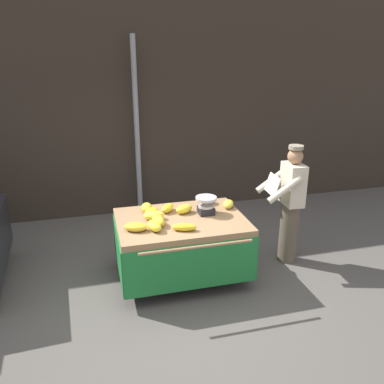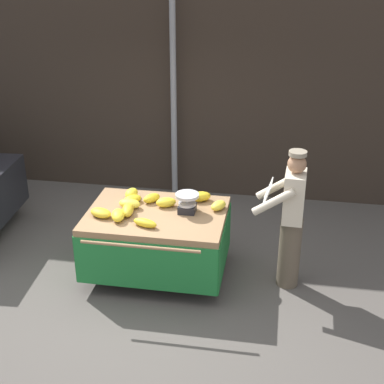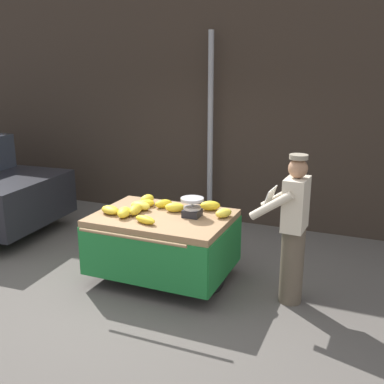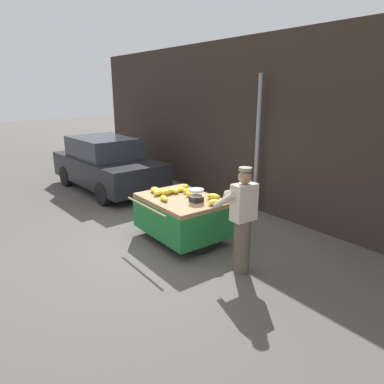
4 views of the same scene
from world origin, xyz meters
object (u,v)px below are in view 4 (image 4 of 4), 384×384
weighing_scale (196,195)px  banana_bunch_3 (189,191)px  banana_cart (181,209)px  banana_bunch_9 (191,194)px  banana_bunch_1 (184,187)px  vendor_person (242,220)px  parked_car (107,164)px  banana_bunch_0 (214,197)px  banana_bunch_7 (174,190)px  street_pole (257,147)px  banana_bunch_10 (159,192)px  banana_bunch_4 (155,190)px  banana_bunch_6 (164,198)px  banana_bunch_2 (167,192)px  banana_bunch_8 (214,202)px  banana_bunch_5 (180,189)px

weighing_scale → banana_bunch_3: weighing_scale is taller
banana_cart → banana_bunch_9: bearing=65.0°
banana_bunch_1 → banana_cart: bearing=-41.0°
weighing_scale → vendor_person: size_ratio=0.16×
parked_car → banana_bunch_0: bearing=0.6°
banana_bunch_0 → banana_bunch_9: size_ratio=1.05×
banana_bunch_7 → street_pole: bearing=87.4°
banana_bunch_10 → banana_bunch_3: bearing=62.7°
vendor_person → banana_bunch_4: bearing=-173.1°
banana_cart → banana_bunch_6: 0.45m
banana_bunch_1 → banana_bunch_9: (0.47, -0.16, -0.01)m
weighing_scale → banana_bunch_7: bearing=-178.6°
banana_cart → banana_bunch_0: size_ratio=6.53×
banana_bunch_2 → banana_bunch_4: (-0.30, -0.10, -0.01)m
street_pole → banana_cart: bearing=-84.0°
banana_bunch_0 → banana_bunch_4: bearing=-150.4°
banana_bunch_2 → banana_bunch_7: banana_bunch_2 is taller
banana_bunch_1 → banana_bunch_3: bearing=-14.0°
banana_bunch_4 → banana_bunch_9: size_ratio=1.15×
banana_bunch_8 → banana_bunch_10: bearing=-157.5°
banana_cart → vendor_person: vendor_person is taller
banana_bunch_9 → parked_car: (-4.31, 0.18, -0.16)m
banana_bunch_9 → parked_car: size_ratio=0.06×
banana_bunch_7 → banana_bunch_10: bearing=-98.7°
banana_cart → banana_bunch_0: (0.47, 0.40, 0.28)m
street_pole → banana_bunch_10: 2.62m
banana_bunch_2 → parked_car: 3.94m
banana_bunch_2 → banana_bunch_8: size_ratio=1.27×
banana_bunch_6 → banana_bunch_7: 0.52m
banana_bunch_2 → banana_bunch_1: bearing=99.8°
parked_car → banana_bunch_10: bearing=-9.0°
banana_bunch_2 → banana_bunch_5: banana_bunch_2 is taller
banana_bunch_3 → banana_bunch_0: bearing=12.6°
banana_bunch_7 → banana_bunch_8: bearing=7.5°
street_pole → banana_bunch_5: bearing=-92.9°
banana_bunch_0 → weighing_scale: bearing=-109.0°
banana_bunch_9 → banana_bunch_10: bearing=-137.7°
banana_bunch_2 → banana_bunch_7: size_ratio=1.11×
weighing_scale → banana_bunch_3: bearing=158.5°
banana_cart → banana_bunch_1: (-0.39, 0.34, 0.28)m
weighing_scale → banana_bunch_6: size_ratio=0.94×
street_pole → vendor_person: size_ratio=1.84×
vendor_person → parked_car: size_ratio=0.43×
banana_bunch_5 → banana_bunch_9: size_ratio=0.93×
banana_bunch_3 → parked_car: parked_car is taller
banana_bunch_4 → banana_bunch_5: banana_bunch_4 is taller
banana_bunch_3 → banana_bunch_10: 0.59m
parked_car → banana_bunch_7: bearing=-4.2°
banana_bunch_3 → banana_bunch_10: bearing=-117.3°
weighing_scale → banana_bunch_6: bearing=-132.6°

